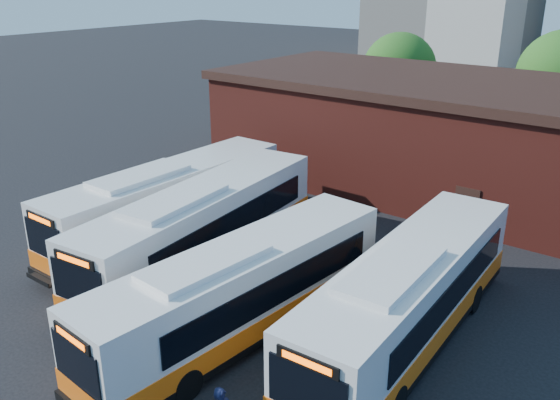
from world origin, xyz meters
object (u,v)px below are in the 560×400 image
Objects in this scene: bus_mideast at (241,295)px; bus_west at (169,205)px; bus_east at (408,302)px; bus_midwest at (202,231)px.

bus_west is at bearing 157.55° from bus_mideast.
bus_east reaches higher than bus_mideast.
bus_east is at bearing -5.41° from bus_midwest.
bus_west reaches higher than bus_east.
bus_mideast is at bearing -37.68° from bus_midwest.
bus_east is (4.81, 3.03, 0.04)m from bus_mideast.
bus_midwest is 1.07× the size of bus_mideast.
bus_midwest is 1.04× the size of bus_east.
bus_west is 0.97× the size of bus_midwest.
bus_west is 3.66m from bus_midwest.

